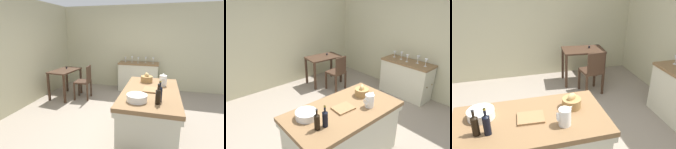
{
  "view_description": "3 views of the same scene",
  "coord_description": "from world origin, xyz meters",
  "views": [
    {
      "loc": [
        -3.17,
        -0.64,
        1.84
      ],
      "look_at": [
        0.42,
        0.35,
        0.93
      ],
      "focal_mm": 28.89,
      "sensor_mm": 36.0,
      "label": 1
    },
    {
      "loc": [
        -1.92,
        -2.31,
        2.43
      ],
      "look_at": [
        0.22,
        0.19,
        1.05
      ],
      "focal_mm": 32.11,
      "sensor_mm": 36.0,
      "label": 2
    },
    {
      "loc": [
        -0.44,
        -2.56,
        2.33
      ],
      "look_at": [
        0.31,
        0.28,
        0.99
      ],
      "focal_mm": 36.31,
      "sensor_mm": 36.0,
      "label": 3
    }
  ],
  "objects": [
    {
      "name": "wall_right",
      "position": [
        2.6,
        0.0,
        1.3
      ],
      "size": [
        0.12,
        5.2,
        2.6
      ],
      "primitive_type": "cube",
      "color": "#B7B28E",
      "rests_on": "ground"
    },
    {
      "name": "wine_bottle_amber",
      "position": [
        -0.81,
        -0.63,
        0.99
      ],
      "size": [
        0.07,
        0.07,
        0.28
      ],
      "color": "black",
      "rests_on": "island_table"
    },
    {
      "name": "pitcher",
      "position": [
        0.06,
        -0.7,
        0.97
      ],
      "size": [
        0.17,
        0.13,
        0.23
      ],
      "color": "white",
      "rests_on": "island_table"
    },
    {
      "name": "writing_desk",
      "position": [
        1.17,
        1.9,
        0.65
      ],
      "size": [
        0.95,
        0.64,
        0.83
      ],
      "color": "#3D281C",
      "rests_on": "ground"
    },
    {
      "name": "wall_back",
      "position": [
        0.0,
        2.6,
        1.3
      ],
      "size": [
        5.32,
        0.12,
        2.6
      ],
      "primitive_type": "cube",
      "color": "#B7B28E",
      "rests_on": "ground"
    },
    {
      "name": "wine_glass_left",
      "position": [
        2.32,
        -0.19,
        1.01
      ],
      "size": [
        0.07,
        0.07,
        0.18
      ],
      "color": "white",
      "rests_on": "side_cabinet"
    },
    {
      "name": "bread_basket",
      "position": [
        0.22,
        -0.4,
        0.94
      ],
      "size": [
        0.22,
        0.22,
        0.19
      ],
      "color": "olive",
      "rests_on": "island_table"
    },
    {
      "name": "wine_bottle_dark",
      "position": [
        -0.71,
        -0.65,
        0.99
      ],
      "size": [
        0.07,
        0.07,
        0.29
      ],
      "color": "black",
      "rests_on": "island_table"
    },
    {
      "name": "island_table",
      "position": [
        -0.27,
        -0.51,
        0.47
      ],
      "size": [
        1.69,
        0.9,
        0.87
      ],
      "color": "brown",
      "rests_on": "ground"
    },
    {
      "name": "cutting_board",
      "position": [
        -0.27,
        -0.5,
        0.88
      ],
      "size": [
        0.3,
        0.25,
        0.02
      ],
      "primitive_type": "cube",
      "rotation": [
        0.0,
        0.0,
        -0.06
      ],
      "color": "olive",
      "rests_on": "island_table"
    },
    {
      "name": "wine_glass_middle",
      "position": [
        2.23,
        0.02,
        1.0
      ],
      "size": [
        0.07,
        0.07,
        0.18
      ],
      "color": "white",
      "rests_on": "side_cabinet"
    },
    {
      "name": "wine_glass_far_left",
      "position": [
        2.26,
        -0.42,
        1.0
      ],
      "size": [
        0.07,
        0.07,
        0.18
      ],
      "color": "white",
      "rests_on": "side_cabinet"
    },
    {
      "name": "side_cabinet",
      "position": [
        2.26,
        0.01,
        0.44
      ],
      "size": [
        0.52,
        1.22,
        0.88
      ],
      "color": "brown",
      "rests_on": "ground"
    },
    {
      "name": "wine_glass_right",
      "position": [
        2.29,
        0.22,
        1.01
      ],
      "size": [
        0.07,
        0.07,
        0.19
      ],
      "color": "white",
      "rests_on": "side_cabinet"
    },
    {
      "name": "wash_bowl",
      "position": [
        -0.79,
        -0.35,
        0.92
      ],
      "size": [
        0.29,
        0.29,
        0.1
      ],
      "primitive_type": "cylinder",
      "color": "white",
      "rests_on": "island_table"
    },
    {
      "name": "wine_glass_far_right",
      "position": [
        2.31,
        0.43,
        0.99
      ],
      "size": [
        0.07,
        0.07,
        0.15
      ],
      "color": "white",
      "rests_on": "side_cabinet"
    },
    {
      "name": "wooden_chair",
      "position": [
        1.18,
        1.33,
        0.51
      ],
      "size": [
        0.44,
        0.44,
        0.92
      ],
      "color": "#3D281C",
      "rests_on": "ground"
    },
    {
      "name": "ground_plane",
      "position": [
        0.0,
        0.0,
        0.0
      ],
      "size": [
        6.76,
        6.76,
        0.0
      ],
      "primitive_type": "plane",
      "color": "gray"
    }
  ]
}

